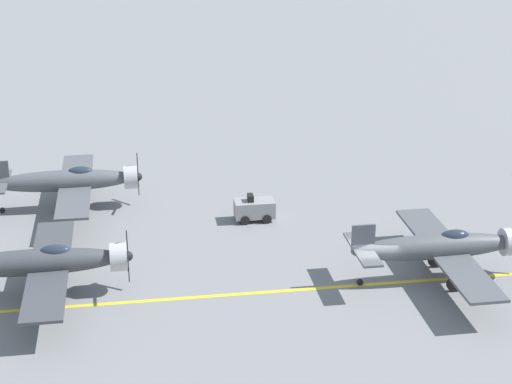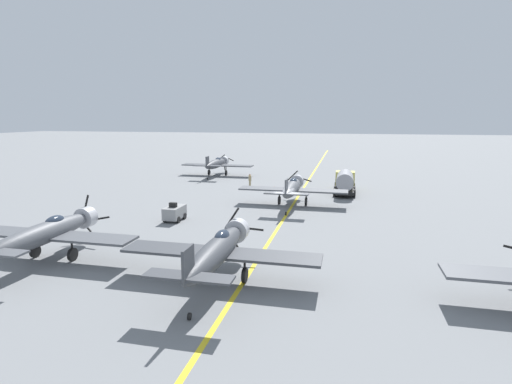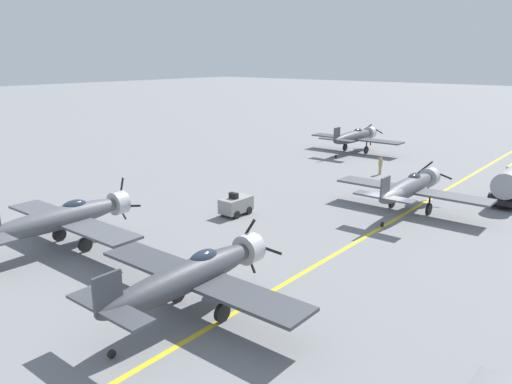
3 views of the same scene
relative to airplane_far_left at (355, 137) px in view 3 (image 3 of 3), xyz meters
The scene contains 9 objects.
ground_plane 28.41m from the airplane_far_left, 57.04° to the right, with size 400.00×400.00×0.00m, color slate.
taxiway_stripe 28.41m from the airplane_far_left, 57.04° to the right, with size 0.30×160.00×0.01m, color yellow.
airplane_far_left is the anchor object (origin of this frame).
airplane_near_center 43.94m from the airplane_far_left, 71.41° to the right, with size 12.00×9.98×3.65m.
airplane_near_left 40.81m from the airplane_far_left, 87.67° to the right, with size 12.00×9.98×3.73m.
airplane_mid_center 25.15m from the airplane_far_left, 52.26° to the right, with size 12.00×9.98×3.65m.
tow_tractor 29.40m from the airplane_far_left, 79.35° to the right, with size 1.57×2.60×1.79m.
ground_crew_walking 12.29m from the airplane_far_left, 49.41° to the right, with size 0.40×0.40×1.85m.
traffic_cone 16.14m from the airplane_far_left, 42.94° to the right, with size 0.36×0.36×0.55m, color orange.
Camera 3 is at (14.18, -32.44, 11.69)m, focal length 35.00 mm.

